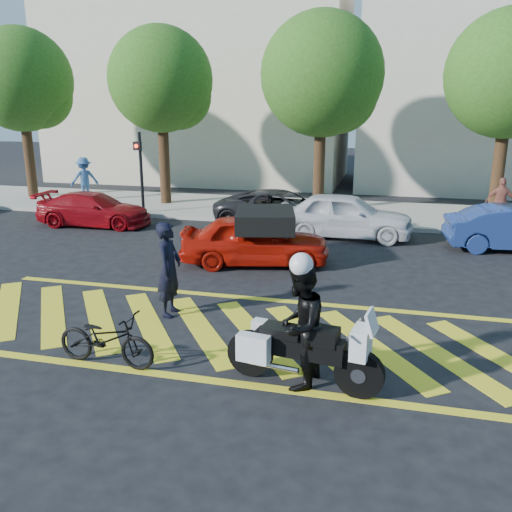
% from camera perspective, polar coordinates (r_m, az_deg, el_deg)
% --- Properties ---
extents(ground, '(90.00, 90.00, 0.00)m').
position_cam_1_polar(ground, '(10.54, -2.69, -7.98)').
color(ground, black).
rests_on(ground, ground).
extents(sidewalk, '(60.00, 5.00, 0.15)m').
position_cam_1_polar(sidewalk, '(21.80, 6.51, 4.69)').
color(sidewalk, '#9E998E').
rests_on(sidewalk, ground).
extents(crosswalk, '(12.33, 4.00, 0.01)m').
position_cam_1_polar(crosswalk, '(10.54, -2.89, -7.94)').
color(crosswalk, yellow).
rests_on(crosswalk, ground).
extents(building_left, '(16.00, 8.00, 10.00)m').
position_cam_1_polar(building_left, '(32.11, -5.76, 17.09)').
color(building_left, beige).
rests_on(building_left, ground).
extents(tree_far_left, '(4.40, 4.40, 7.41)m').
position_cam_1_polar(tree_far_left, '(26.46, -23.19, 16.34)').
color(tree_far_left, black).
rests_on(tree_far_left, ground).
extents(tree_left, '(4.20, 4.20, 7.26)m').
position_cam_1_polar(tree_left, '(23.20, -9.62, 17.46)').
color(tree_left, black).
rests_on(tree_left, ground).
extents(tree_center, '(4.60, 4.60, 7.56)m').
position_cam_1_polar(tree_center, '(21.46, 7.32, 17.97)').
color(tree_center, black).
rests_on(tree_center, ground).
extents(signal_pole, '(0.28, 0.43, 3.20)m').
position_cam_1_polar(signal_pole, '(21.26, -12.09, 9.19)').
color(signal_pole, black).
rests_on(signal_pole, ground).
extents(officer_bike, '(0.50, 0.73, 1.96)m').
position_cam_1_polar(officer_bike, '(11.18, -9.12, -1.38)').
color(officer_bike, black).
rests_on(officer_bike, ground).
extents(bicycle, '(1.81, 0.73, 0.93)m').
position_cam_1_polar(bicycle, '(9.44, -15.50, -8.41)').
color(bicycle, black).
rests_on(bicycle, ground).
extents(police_motorcycle, '(2.51, 0.93, 1.11)m').
position_cam_1_polar(police_motorcycle, '(8.46, 4.71, -9.74)').
color(police_motorcycle, black).
rests_on(police_motorcycle, ground).
extents(officer_moto, '(0.89, 1.06, 1.97)m').
position_cam_1_polar(officer_moto, '(8.30, 4.64, -7.37)').
color(officer_moto, black).
rests_on(officer_moto, ground).
extents(red_convertible, '(4.25, 2.47, 1.36)m').
position_cam_1_polar(red_convertible, '(14.63, -0.13, 1.71)').
color(red_convertible, '#B21308').
rests_on(red_convertible, ground).
extents(parked_left, '(4.15, 1.87, 1.18)m').
position_cam_1_polar(parked_left, '(20.21, -16.68, 4.73)').
color(parked_left, maroon).
rests_on(parked_left, ground).
extents(parked_mid_left, '(4.78, 2.42, 1.30)m').
position_cam_1_polar(parked_mid_left, '(19.13, 2.71, 4.96)').
color(parked_mid_left, black).
rests_on(parked_mid_left, ground).
extents(parked_mid_right, '(4.34, 1.79, 1.47)m').
position_cam_1_polar(parked_mid_right, '(17.83, 9.36, 4.25)').
color(parked_mid_right, silver).
rests_on(parked_mid_right, ground).
extents(pedestrian_left, '(1.34, 1.29, 1.84)m').
position_cam_1_polar(pedestrian_left, '(24.92, -17.62, 7.76)').
color(pedestrian_left, '#345A91').
rests_on(pedestrian_left, sidewalk).
extents(pedestrian_right, '(1.00, 0.45, 1.68)m').
position_cam_1_polar(pedestrian_right, '(20.28, 24.37, 5.17)').
color(pedestrian_right, '#9A5446').
rests_on(pedestrian_right, sidewalk).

